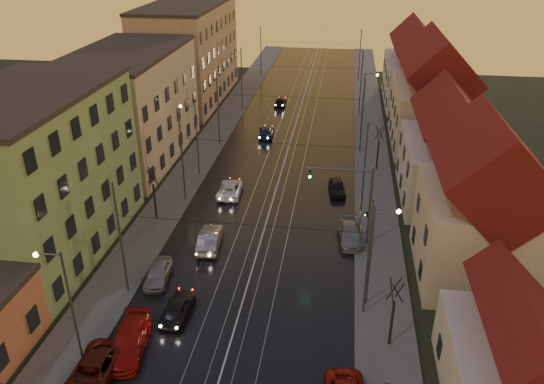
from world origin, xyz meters
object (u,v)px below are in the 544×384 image
at_px(street_lamp_0, 65,297).
at_px(driving_car_3, 266,132).
at_px(driving_car_4, 281,102).
at_px(driving_car_1, 210,239).
at_px(driving_car_0, 177,307).
at_px(parked_left_1, 93,372).
at_px(parked_right_1, 350,234).
at_px(parked_right_2, 337,188).
at_px(street_lamp_2, 194,133).
at_px(traffic_light_mast, 358,196).
at_px(street_lamp_1, 376,247).
at_px(driving_car_2, 230,189).
at_px(parked_left_2, 129,342).
at_px(street_lamp_3, 366,97).
at_px(parked_left_3, 158,273).

relative_size(street_lamp_0, driving_car_3, 1.78).
bearing_deg(driving_car_4, driving_car_1, 90.16).
relative_size(driving_car_0, parked_left_1, 0.80).
xyz_separation_m(driving_car_1, parked_right_1, (11.70, 2.65, -0.10)).
bearing_deg(parked_right_1, parked_right_2, 91.95).
bearing_deg(street_lamp_2, street_lamp_0, -90.00).
height_order(driving_car_4, parked_left_1, parked_left_1).
bearing_deg(parked_right_2, traffic_light_mast, -86.73).
distance_m(street_lamp_2, parked_right_2, 16.07).
xyz_separation_m(street_lamp_1, driving_car_2, (-13.55, 15.77, -4.23)).
relative_size(traffic_light_mast, parked_left_1, 1.38).
relative_size(parked_left_2, parked_right_2, 1.35).
relative_size(driving_car_3, parked_right_2, 1.18).
bearing_deg(driving_car_0, street_lamp_3, -107.48).
xyz_separation_m(driving_car_4, parked_left_1, (-4.24, -55.70, 0.06)).
xyz_separation_m(street_lamp_3, parked_right_2, (-2.90, -18.47, -4.24)).
relative_size(driving_car_1, driving_car_2, 1.01).
relative_size(street_lamp_0, parked_right_2, 2.10).
relative_size(street_lamp_0, parked_right_1, 1.70).
bearing_deg(street_lamp_3, street_lamp_0, -112.48).
distance_m(street_lamp_0, street_lamp_2, 28.00).
xyz_separation_m(parked_left_2, parked_right_2, (12.40, 24.33, -0.10)).
bearing_deg(parked_left_1, parked_left_2, 66.75).
relative_size(street_lamp_2, street_lamp_3, 1.00).
bearing_deg(parked_left_1, street_lamp_0, 138.95).
bearing_deg(traffic_light_mast, driving_car_3, 114.57).
xyz_separation_m(street_lamp_0, street_lamp_3, (18.21, 44.00, 0.00)).
height_order(parked_left_2, parked_left_3, parked_left_2).
xyz_separation_m(street_lamp_0, parked_right_2, (15.30, 25.53, -4.24)).
distance_m(street_lamp_3, parked_left_1, 48.58).
bearing_deg(parked_right_2, parked_left_3, -135.16).
relative_size(street_lamp_3, driving_car_1, 1.69).
relative_size(street_lamp_0, traffic_light_mast, 1.11).
bearing_deg(traffic_light_mast, driving_car_2, 148.00).
distance_m(street_lamp_2, driving_car_3, 14.60).
height_order(street_lamp_0, parked_left_3, street_lamp_0).
height_order(traffic_light_mast, driving_car_4, traffic_light_mast).
relative_size(street_lamp_0, street_lamp_2, 1.00).
distance_m(traffic_light_mast, driving_car_4, 39.96).
relative_size(driving_car_0, driving_car_1, 0.88).
distance_m(street_lamp_2, parked_right_1, 20.66).
bearing_deg(street_lamp_3, driving_car_1, -113.71).
height_order(driving_car_4, parked_right_2, driving_car_4).
xyz_separation_m(street_lamp_1, driving_car_1, (-13.20, 5.94, -4.11)).
height_order(driving_car_0, driving_car_1, driving_car_1).
relative_size(street_lamp_0, parked_left_3, 1.99).
bearing_deg(driving_car_4, driving_car_3, 90.73).
xyz_separation_m(traffic_light_mast, driving_car_1, (-12.09, -2.05, -3.82)).
height_order(parked_left_2, parked_right_1, parked_left_2).
xyz_separation_m(street_lamp_2, driving_car_3, (5.80, 12.72, -4.23)).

